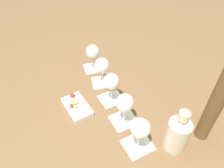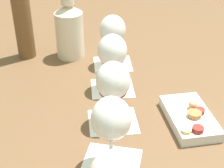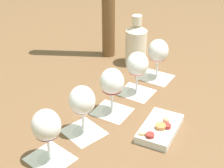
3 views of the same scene
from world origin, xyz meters
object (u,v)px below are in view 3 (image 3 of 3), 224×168
(wine_glass_0, at_px, (158,53))
(wine_glass_1, at_px, (137,66))
(wine_glass_4, at_px, (46,128))
(snack_dish, at_px, (160,128))
(wine_glass_3, at_px, (82,103))
(wine_glass_2, at_px, (110,83))
(ceramic_vase, at_px, (136,43))

(wine_glass_0, height_order, wine_glass_1, same)
(wine_glass_0, height_order, wine_glass_4, same)
(snack_dish, bearing_deg, wine_glass_3, -97.56)
(wine_glass_3, xyz_separation_m, wine_glass_4, (0.11, -0.10, 0.00))
(wine_glass_1, height_order, wine_glass_3, same)
(wine_glass_2, height_order, ceramic_vase, ceramic_vase)
(wine_glass_0, xyz_separation_m, wine_glass_4, (0.42, -0.41, -0.00))
(wine_glass_1, relative_size, wine_glass_2, 1.00)
(wine_glass_1, xyz_separation_m, snack_dish, (0.24, 0.03, -0.09))
(snack_dish, bearing_deg, wine_glass_0, 167.80)
(wine_glass_3, relative_size, ceramic_vase, 0.75)
(wine_glass_0, distance_m, wine_glass_1, 0.14)
(wine_glass_4, height_order, ceramic_vase, ceramic_vase)
(wine_glass_2, height_order, wine_glass_3, same)
(wine_glass_1, relative_size, wine_glass_4, 1.00)
(wine_glass_0, xyz_separation_m, ceramic_vase, (-0.14, -0.06, -0.02))
(wine_glass_0, xyz_separation_m, wine_glass_2, (0.21, -0.21, -0.00))
(ceramic_vase, bearing_deg, wine_glass_3, -28.97)
(wine_glass_1, bearing_deg, wine_glass_0, 135.43)
(wine_glass_1, relative_size, snack_dish, 0.80)
(wine_glass_4, bearing_deg, snack_dish, 103.21)
(wine_glass_0, height_order, ceramic_vase, ceramic_vase)
(ceramic_vase, bearing_deg, wine_glass_2, -23.75)
(wine_glass_0, relative_size, wine_glass_4, 1.00)
(wine_glass_0, xyz_separation_m, wine_glass_3, (0.31, -0.31, -0.00))
(wine_glass_0, relative_size, wine_glass_1, 1.00)
(wine_glass_2, height_order, wine_glass_4, same)
(wine_glass_1, height_order, ceramic_vase, ceramic_vase)
(wine_glass_0, distance_m, ceramic_vase, 0.15)
(wine_glass_1, relative_size, ceramic_vase, 0.75)
(ceramic_vase, bearing_deg, wine_glass_4, -31.97)
(wine_glass_3, distance_m, snack_dish, 0.25)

